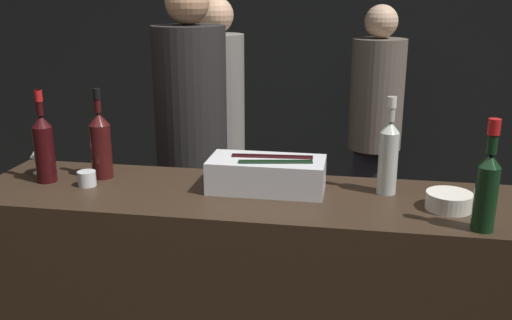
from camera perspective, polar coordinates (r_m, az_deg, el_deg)
name	(u,v)px	position (r m, az deg, el deg)	size (l,w,h in m)	color
wall_back_chalkboard	(312,42)	(4.48, 5.66, 11.65)	(6.40, 0.06, 2.80)	black
ice_bin_with_bottles	(268,173)	(2.07, 1.25, -1.28)	(0.42, 0.20, 0.13)	silver
bowl_white	(449,200)	(2.01, 18.74, -3.85)	(0.15, 0.15, 0.06)	silver
wine_glass	(40,151)	(2.42, -20.80, 0.89)	(0.08, 0.08, 0.13)	silver
candle_votive	(87,178)	(2.22, -16.55, -1.78)	(0.07, 0.07, 0.06)	silver
red_wine_bottle_black_foil	(101,143)	(2.27, -15.27, 1.64)	(0.08, 0.08, 0.35)	#380F0F
red_wine_bottle_burgundy	(487,185)	(1.84, 22.10, -2.35)	(0.07, 0.07, 0.35)	black
red_wine_bottle_tall	(44,146)	(2.29, -20.45, 1.32)	(0.07, 0.07, 0.35)	black
white_wine_bottle	(388,154)	(2.07, 13.11, 0.59)	(0.07, 0.07, 0.35)	#B2B7AD
person_in_hoodie	(217,128)	(3.44, -3.88, 3.21)	(0.33, 0.33, 1.75)	black
person_blond_tee	(375,122)	(3.84, 11.83, 3.74)	(0.35, 0.35, 1.70)	black
person_grey_polo	(192,146)	(2.89, -6.43, 1.41)	(0.36, 0.36, 1.83)	black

